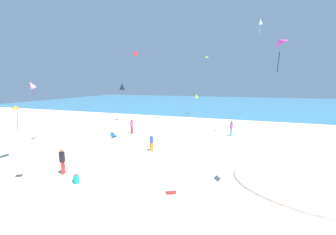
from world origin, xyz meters
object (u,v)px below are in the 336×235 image
Objects in this scene: beach_chair_mid_beach at (113,135)px; cooler_box at (171,191)px; person_2 at (76,179)px; kite_orange at (15,108)px; kite_yellow at (196,96)px; person_0 at (132,126)px; person_1 at (62,159)px; kite_magenta at (279,42)px; kite_white at (260,22)px; kite_pink at (32,85)px; kite_lime at (207,57)px; kite_red at (136,54)px; person_3 at (152,141)px; kite_black at (122,87)px; person_4 at (231,127)px.

beach_chair_mid_beach reaches higher than cooler_box.
kite_orange is (-2.75, -1.05, 4.38)m from person_2.
kite_orange is 24.13m from kite_yellow.
beach_chair_mid_beach is 2.52m from person_0.
person_2 is (2.43, -11.42, -0.74)m from person_0.
person_1 reaches higher than person_0.
kite_white is at bearing 87.22° from kite_magenta.
kite_pink reaches higher than cooler_box.
beach_chair_mid_beach is at bearing 153.25° from kite_magenta.
kite_orange is 0.94× the size of kite_white.
kite_white reaches higher than kite_lime.
person_1 is 1.06× the size of kite_red.
kite_black is at bearing 41.82° from person_3.
kite_magenta is at bearing -75.94° from kite_lime.
person_4 is 21.56m from kite_pink.
person_3 is 13.33m from kite_pink.
person_4 is (3.24, 13.32, 0.87)m from cooler_box.
kite_white is (14.89, 5.04, 12.01)m from beach_chair_mid_beach.
kite_pink is 12.74m from kite_black.
kite_black is at bearing -95.20° from person_1.
kite_pink reaches higher than person_1.
kite_pink is 21.71m from kite_yellow.
person_3 is 9.85m from kite_orange.
kite_white is (13.00, 13.66, 11.27)m from person_1.
cooler_box is 0.33× the size of person_1.
kite_black is at bearing 169.20° from kite_white.
kite_white is at bearing 47.73° from kite_orange.
cooler_box is 22.44m from kite_black.
kite_magenta is (12.41, 1.42, 6.87)m from person_1.
kite_red is (-2.59, 6.60, 9.38)m from person_0.
kite_magenta is 0.77× the size of kite_black.
person_1 is 18.74m from kite_black.
person_4 is at bearing 51.99° from kite_orange.
person_4 is (11.48, 2.64, 0.01)m from person_0.
person_0 is 1.04× the size of kite_red.
kite_orange is (0.88, -10.38, 4.37)m from beach_chair_mid_beach.
kite_pink is at bearing -129.26° from kite_yellow.
person_3 is (5.82, -2.74, 0.61)m from beach_chair_mid_beach.
person_1 is at bearing -79.29° from kite_red.
person_4 is at bearing -172.03° from kite_white.
kite_orange is 22.19m from kite_white.
kite_yellow is at bearing -21.05° from beach_chair_mid_beach.
person_3 is 10.14m from person_4.
person_1 is 1.21× the size of kite_orange.
kite_lime is at bearing -126.93° from person_1.
person_4 is 10.30m from kite_yellow.
kite_white is at bearing -104.27° from person_2.
person_2 is 5.28m from kite_orange.
cooler_box is 6.93m from person_3.
kite_yellow is (-0.87, -4.80, -6.69)m from kite_lime.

